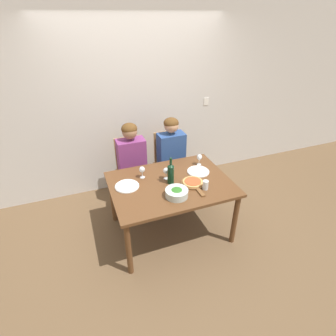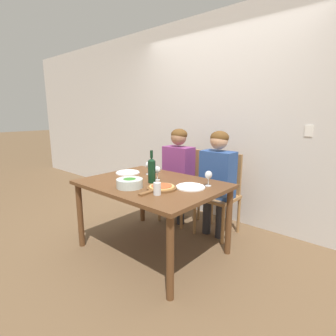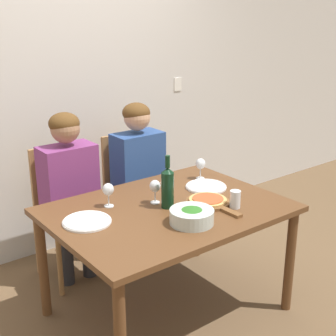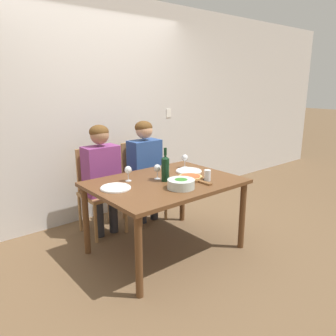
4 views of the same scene
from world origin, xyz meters
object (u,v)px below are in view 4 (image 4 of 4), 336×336
object	(u,v)px
dinner_plate_right	(189,171)
pizza_on_board	(191,178)
wine_bottle	(165,168)
wine_glass_right	(185,158)
broccoli_bowl	(181,184)
person_woman	(102,170)
chair_right	(140,178)
wine_glass_left	(128,171)
wine_glass_centre	(157,169)
water_tumbler	(207,175)
dinner_plate_left	(116,188)
person_man	(146,162)
chair_left	(98,187)

from	to	relation	value
dinner_plate_right	pizza_on_board	distance (m)	0.28
wine_bottle	wine_glass_right	world-z (taller)	wine_bottle
wine_glass_right	broccoli_bowl	bearing A→B (deg)	-135.17
person_woman	chair_right	bearing A→B (deg)	10.97
pizza_on_board	wine_glass_left	world-z (taller)	wine_glass_left
wine_glass_centre	water_tumbler	distance (m)	0.50
wine_glass_right	pizza_on_board	bearing A→B (deg)	-124.95
person_woman	wine_glass_left	size ratio (longest dim) A/B	8.21
pizza_on_board	dinner_plate_left	bearing A→B (deg)	163.45
chair_right	dinner_plate_right	xyz separation A→B (m)	(0.10, -0.77, 0.23)
dinner_plate_right	wine_glass_centre	bearing A→B (deg)	-179.62
wine_glass_left	person_woman	bearing A→B (deg)	89.99
dinner_plate_left	dinner_plate_right	distance (m)	0.91
chair_right	wine_glass_left	distance (m)	0.93
person_man	wine_bottle	world-z (taller)	person_man
chair_right	broccoli_bowl	xyz separation A→B (m)	(-0.34, -1.13, 0.27)
chair_right	dinner_plate_right	size ratio (longest dim) A/B	3.47
person_man	person_woman	bearing A→B (deg)	180.00
water_tumbler	person_woman	bearing A→B (deg)	120.59
dinner_plate_right	wine_glass_right	bearing A→B (deg)	60.59
person_woman	wine_bottle	xyz separation A→B (m)	(0.28, -0.76, 0.13)
wine_glass_centre	broccoli_bowl	bearing A→B (deg)	-92.03
person_man	pizza_on_board	distance (m)	0.87
wine_bottle	dinner_plate_left	bearing A→B (deg)	168.38
person_man	water_tumbler	size ratio (longest dim) A/B	11.31
chair_left	wine_glass_left	xyz separation A→B (m)	(-0.00, -0.64, 0.33)
broccoli_bowl	dinner_plate_left	distance (m)	0.59
chair_right	wine_glass_left	size ratio (longest dim) A/B	6.38
chair_right	person_woman	xyz separation A→B (m)	(-0.59, -0.11, 0.23)
pizza_on_board	wine_glass_right	distance (m)	0.48
wine_bottle	wine_glass_left	world-z (taller)	wine_bottle
chair_left	person_woman	world-z (taller)	person_woman
wine_glass_left	wine_glass_centre	xyz separation A→B (m)	(0.26, -0.13, 0.00)
wine_glass_left	chair_left	bearing A→B (deg)	89.99
dinner_plate_left	dinner_plate_right	world-z (taller)	same
person_woman	pizza_on_board	bearing A→B (deg)	-59.48
person_woman	wine_glass_left	xyz separation A→B (m)	(-0.00, -0.53, 0.10)
pizza_on_board	wine_glass_left	distance (m)	0.63
wine_bottle	broccoli_bowl	distance (m)	0.28
wine_glass_right	person_woman	bearing A→B (deg)	148.03
dinner_plate_right	wine_glass_left	bearing A→B (deg)	169.76
dinner_plate_left	pizza_on_board	world-z (taller)	pizza_on_board
person_man	dinner_plate_right	size ratio (longest dim) A/B	4.47
person_man	wine_glass_left	distance (m)	0.79
chair_left	person_man	size ratio (longest dim) A/B	0.78
dinner_plate_right	dinner_plate_left	bearing A→B (deg)	-179.88
chair_left	water_tumbler	xyz separation A→B (m)	(0.60, -1.13, 0.28)
wine_bottle	dinner_plate_left	distance (m)	0.52
chair_left	wine_glass_centre	world-z (taller)	chair_left
broccoli_bowl	wine_glass_right	size ratio (longest dim) A/B	1.67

